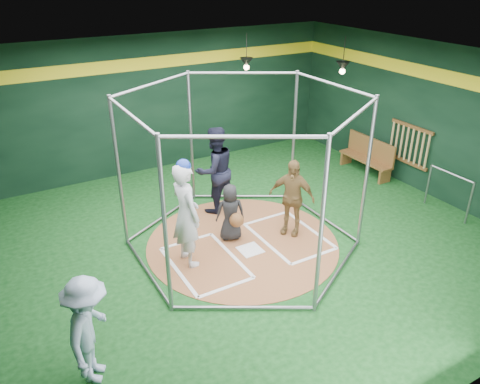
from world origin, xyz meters
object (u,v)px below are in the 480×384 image
batter_figure (186,213)px  visitor_leopard (292,197)px  umpire (215,170)px  dugout_bench (368,155)px

batter_figure → visitor_leopard: bearing=-2.0°
batter_figure → umpire: (1.37, 1.55, -0.05)m
visitor_leopard → umpire: size_ratio=0.83×
visitor_leopard → batter_figure: bearing=-130.0°
batter_figure → umpire: batter_figure is taller
batter_figure → dugout_bench: (5.81, 1.44, -0.55)m
batter_figure → dugout_bench: batter_figure is taller
batter_figure → visitor_leopard: (2.25, -0.08, -0.21)m
batter_figure → dugout_bench: bearing=13.9°
batter_figure → visitor_leopard: size_ratio=1.28×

